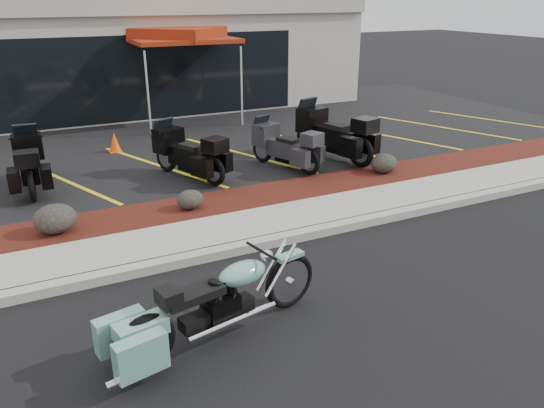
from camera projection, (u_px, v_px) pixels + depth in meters
ground at (261, 277)px, 7.94m from camera, size 90.00×90.00×0.00m
curb at (237, 248)px, 8.66m from camera, size 24.00×0.25×0.15m
sidewalk at (222, 232)px, 9.25m from camera, size 24.00×1.20×0.15m
mulch_bed at (199, 209)px, 10.25m from camera, size 24.00×1.20×0.16m
upper_lot at (136, 143)px, 14.75m from camera, size 26.00×9.60×0.15m
dealership_building at (92, 52)px, 19.27m from camera, size 18.00×8.16×4.00m
boulder_left at (55, 219)px, 8.95m from camera, size 0.71×0.59×0.50m
boulder_mid at (190, 200)px, 9.98m from camera, size 0.51×0.43×0.36m
boulder_right at (384, 163)px, 12.01m from camera, size 0.62×0.51×0.44m
hero_cruiser at (289, 273)px, 6.99m from camera, size 3.01×1.32×1.03m
touring_black_front at (29, 152)px, 11.49m from camera, size 0.91×2.15×1.23m
touring_black_mid at (165, 145)px, 11.97m from camera, size 1.60×2.26×1.23m
touring_grey at (262, 139)px, 12.65m from camera, size 1.42×2.12×1.15m
touring_black_rear at (308, 125)px, 13.44m from camera, size 1.53×2.56×1.40m
traffic_cone at (115, 142)px, 13.62m from camera, size 0.35×0.35×0.51m
popup_canopy at (179, 36)px, 16.20m from camera, size 3.58×3.58×2.87m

